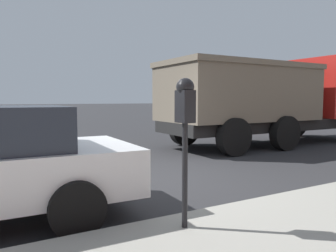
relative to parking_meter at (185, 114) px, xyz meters
name	(u,v)px	position (x,y,z in m)	size (l,w,h in m)	color
ground_plane	(156,179)	(2.60, -1.00, -1.38)	(220.00, 220.00, 0.00)	#2B2B2D
parking_meter	(185,114)	(0.00, 0.00, 0.00)	(0.21, 0.19, 1.60)	black
dump_truck	(274,97)	(5.12, -6.85, 0.24)	(2.82, 8.07, 3.02)	black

